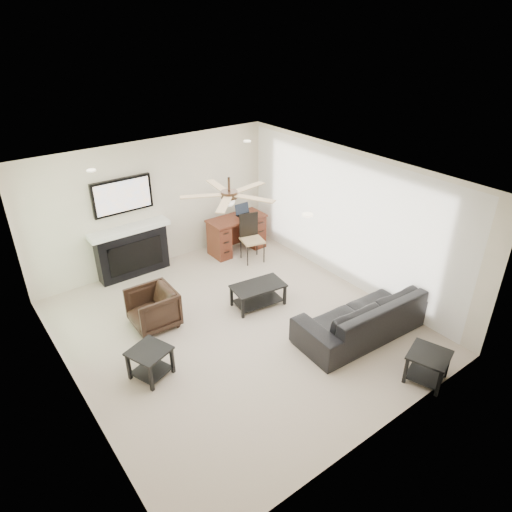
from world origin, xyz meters
The scene contains 10 objects.
room_shell centered at (0.19, 0.08, 1.68)m, with size 5.50×5.54×2.52m.
sofa centered at (1.56, -1.30, 0.34)m, with size 2.32×0.91×0.68m, color black.
armchair centered at (-1.04, 0.85, 0.32)m, with size 0.69×0.71×0.65m, color black.
coffee_table centered at (0.66, 0.30, 0.20)m, with size 0.90×0.50×0.40m, color black.
end_table_near centered at (1.41, -2.55, 0.23)m, with size 0.52×0.52×0.45m, color black.
end_table_left centered at (-1.59, -0.20, 0.23)m, with size 0.50×0.50×0.45m, color black.
fireplace_unit centered at (-0.60, 2.58, 0.95)m, with size 1.52×0.34×1.91m, color black.
desk centered at (1.55, 2.21, 0.38)m, with size 1.22×0.56×0.76m, color #38140E.
desk_chair centered at (1.55, 1.66, 0.48)m, with size 0.42×0.44×0.97m, color black.
laptop centered at (1.75, 2.19, 0.88)m, with size 0.33×0.24×0.23m, color black.
Camera 1 is at (-3.33, -4.97, 4.53)m, focal length 32.00 mm.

